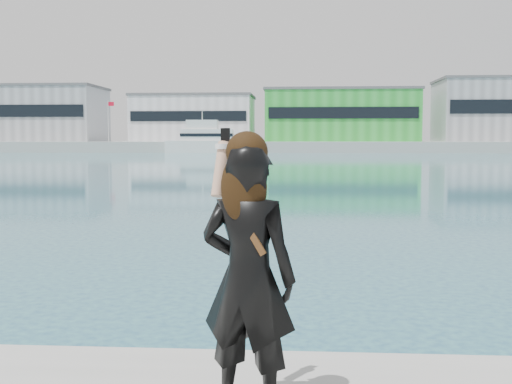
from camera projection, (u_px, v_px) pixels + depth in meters
far_quay at (301, 146)px, 133.27m from camera, size 320.00×40.00×2.00m
warehouse_grey_left at (38, 114)px, 134.43m from camera, size 26.52×16.36×11.50m
warehouse_white at (194, 118)px, 132.28m from camera, size 24.48×15.35×9.50m
warehouse_green at (340, 116)px, 130.21m from camera, size 30.60×16.36×10.50m
warehouse_grey_right at (502, 110)px, 127.96m from camera, size 25.50×15.35×12.50m
flagpole_left at (109, 119)px, 126.43m from camera, size 1.28×0.16×8.00m
flagpole_right at (417, 118)px, 122.37m from camera, size 1.28×0.16×8.00m
motor_yacht at (210, 141)px, 115.00m from camera, size 16.69×5.14×7.72m
buoy_far at (222, 159)px, 78.03m from camera, size 0.50×0.50×0.50m
woman at (248, 270)px, 3.86m from camera, size 0.68×0.54×1.73m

